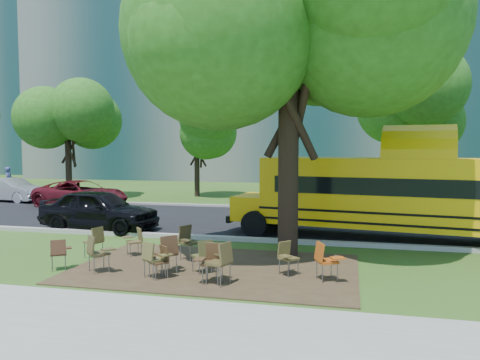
% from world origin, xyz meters
% --- Properties ---
extents(ground, '(160.00, 160.00, 0.00)m').
position_xyz_m(ground, '(0.00, 0.00, 0.00)').
color(ground, '#314916').
rests_on(ground, ground).
extents(sidewalk, '(60.00, 4.00, 0.04)m').
position_xyz_m(sidewalk, '(0.00, -5.00, 0.02)').
color(sidewalk, gray).
rests_on(sidewalk, ground).
extents(dirt_patch, '(7.00, 4.50, 0.03)m').
position_xyz_m(dirt_patch, '(1.00, -0.50, 0.01)').
color(dirt_patch, '#382819').
rests_on(dirt_patch, ground).
extents(asphalt_road, '(80.00, 8.00, 0.04)m').
position_xyz_m(asphalt_road, '(0.00, 7.00, 0.02)').
color(asphalt_road, black).
rests_on(asphalt_road, ground).
extents(kerb_near, '(80.00, 0.25, 0.14)m').
position_xyz_m(kerb_near, '(0.00, 3.00, 0.07)').
color(kerb_near, gray).
rests_on(kerb_near, ground).
extents(kerb_far, '(80.00, 0.25, 0.14)m').
position_xyz_m(kerb_far, '(0.00, 11.10, 0.07)').
color(kerb_far, gray).
rests_on(kerb_far, ground).
extents(building_main, '(38.00, 16.00, 22.00)m').
position_xyz_m(building_main, '(-8.00, 36.00, 11.00)').
color(building_main, slate).
rests_on(building_main, ground).
extents(building_left, '(26.00, 14.00, 20.00)m').
position_xyz_m(building_left, '(-38.00, 40.00, 10.00)').
color(building_left, slate).
rests_on(building_left, ground).
extents(bg_tree_0, '(5.20, 5.20, 7.18)m').
position_xyz_m(bg_tree_0, '(-12.00, 13.00, 4.57)').
color(bg_tree_0, black).
rests_on(bg_tree_0, ground).
extents(bg_tree_2, '(4.80, 4.80, 6.62)m').
position_xyz_m(bg_tree_2, '(-5.00, 16.00, 4.21)').
color(bg_tree_2, black).
rests_on(bg_tree_2, ground).
extents(bg_tree_3, '(5.60, 5.60, 7.84)m').
position_xyz_m(bg_tree_3, '(8.00, 14.00, 5.03)').
color(bg_tree_3, black).
rests_on(bg_tree_3, ground).
extents(main_tree, '(7.20, 7.20, 9.74)m').
position_xyz_m(main_tree, '(2.61, 1.14, 6.13)').
color(main_tree, black).
rests_on(main_tree, ground).
extents(school_bus, '(11.27, 4.03, 2.70)m').
position_xyz_m(school_bus, '(6.27, 4.11, 1.56)').
color(school_bus, '#E5AB07').
rests_on(school_bus, ground).
extents(chair_0, '(0.52, 0.65, 0.78)m').
position_xyz_m(chair_0, '(-2.74, -1.52, 0.48)').
color(chair_0, '#452818').
rests_on(chair_0, ground).
extents(chair_1, '(0.80, 0.63, 0.93)m').
position_xyz_m(chair_1, '(-1.66, -1.58, 0.57)').
color(chair_1, '#453A1E').
rests_on(chair_1, ground).
extents(chair_2, '(0.65, 0.83, 0.96)m').
position_xyz_m(chair_2, '(0.04, -1.26, 0.59)').
color(chair_2, '#452C18').
rests_on(chair_2, ground).
extents(chair_3, '(0.66, 0.52, 0.77)m').
position_xyz_m(chair_3, '(-0.01, -1.66, 0.48)').
color(chair_3, '#4A301A').
rests_on(chair_3, ground).
extents(chair_4, '(0.74, 0.59, 0.88)m').
position_xyz_m(chair_4, '(-0.12, -1.74, 0.54)').
color(chair_4, brown).
rests_on(chair_4, ground).
extents(chair_5, '(0.59, 0.53, 0.91)m').
position_xyz_m(chair_5, '(1.29, -1.75, 0.56)').
color(chair_5, '#472E19').
rests_on(chair_5, ground).
extents(chair_6, '(0.60, 0.77, 0.97)m').
position_xyz_m(chair_6, '(1.52, -1.83, 0.60)').
color(chair_6, '#4A3F20').
rests_on(chair_6, ground).
extents(chair_7, '(0.72, 0.62, 0.91)m').
position_xyz_m(chair_7, '(3.75, -1.05, 0.56)').
color(chair_7, '#AB4812').
rests_on(chair_7, ground).
extents(chair_8, '(0.52, 0.67, 0.86)m').
position_xyz_m(chair_8, '(-2.56, -0.12, 0.53)').
color(chair_8, '#4D4521').
rests_on(chair_8, ground).
extents(chair_9, '(0.68, 0.54, 0.80)m').
position_xyz_m(chair_9, '(-1.56, 0.30, 0.49)').
color(chair_9, brown).
rests_on(chair_9, ground).
extents(chair_10, '(0.61, 0.78, 0.95)m').
position_xyz_m(chair_10, '(0.04, 0.16, 0.59)').
color(chair_10, '#41371C').
rests_on(chair_10, ground).
extents(chair_11, '(0.58, 0.73, 0.85)m').
position_xyz_m(chair_11, '(0.88, -1.05, 0.52)').
color(chair_11, '#47451F').
rests_on(chair_11, ground).
extents(chair_12, '(0.55, 0.69, 0.81)m').
position_xyz_m(chair_12, '(2.83, -0.70, 0.50)').
color(chair_12, brown).
rests_on(chair_12, ground).
extents(black_car, '(4.61, 2.22, 1.52)m').
position_xyz_m(black_car, '(-4.71, 3.80, 0.76)').
color(black_car, black).
rests_on(black_car, ground).
extents(bg_car_silver, '(4.21, 1.98, 1.33)m').
position_xyz_m(bg_car_silver, '(-14.20, 10.80, 0.67)').
color(bg_car_silver, '#9B9CA1').
rests_on(bg_car_silver, ground).
extents(bg_car_red, '(5.27, 3.11, 1.38)m').
position_xyz_m(bg_car_red, '(-9.04, 9.51, 0.69)').
color(bg_car_red, '#4F0D16').
rests_on(bg_car_red, ground).
extents(pedestrian_a, '(0.58, 0.75, 1.84)m').
position_xyz_m(pedestrian_a, '(-16.47, 13.37, 0.92)').
color(pedestrian_a, navy).
rests_on(pedestrian_a, ground).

